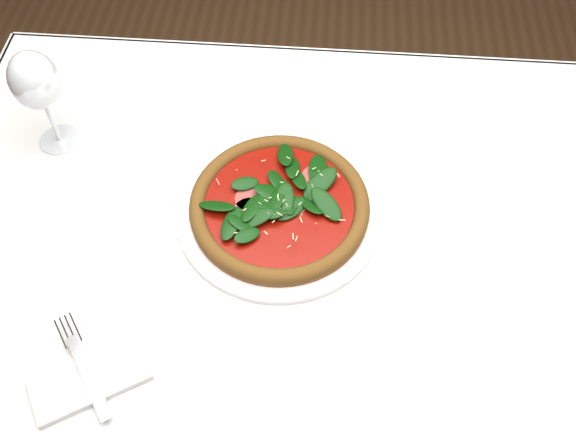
# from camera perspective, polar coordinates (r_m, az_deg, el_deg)

# --- Properties ---
(ground) EXTENTS (6.00, 6.00, 0.00)m
(ground) POSITION_cam_1_polar(r_m,az_deg,el_deg) (1.62, 1.88, -16.16)
(ground) COLOR brown
(ground) RESTS_ON ground
(dining_table) EXTENTS (1.21, 0.81, 0.75)m
(dining_table) POSITION_cam_1_polar(r_m,az_deg,el_deg) (1.03, 2.85, -4.51)
(dining_table) COLOR silver
(dining_table) RESTS_ON ground
(plate) EXTENTS (0.31, 0.31, 0.01)m
(plate) POSITION_cam_1_polar(r_m,az_deg,el_deg) (0.96, -0.75, 0.49)
(plate) COLOR silver
(plate) RESTS_ON dining_table
(pizza) EXTENTS (0.29, 0.29, 0.03)m
(pizza) POSITION_cam_1_polar(r_m,az_deg,el_deg) (0.94, -0.77, 1.11)
(pizza) COLOR #975524
(pizza) RESTS_ON plate
(wine_glass) EXTENTS (0.07, 0.07, 0.18)m
(wine_glass) POSITION_cam_1_polar(r_m,az_deg,el_deg) (1.03, -21.54, 10.96)
(wine_glass) COLOR silver
(wine_glass) RESTS_ON dining_table
(napkin) EXTENTS (0.16, 0.13, 0.01)m
(napkin) POSITION_cam_1_polar(r_m,az_deg,el_deg) (0.87, -17.19, -13.67)
(napkin) COLOR silver
(napkin) RESTS_ON dining_table
(fork) EXTENTS (0.11, 0.14, 0.00)m
(fork) POSITION_cam_1_polar(r_m,az_deg,el_deg) (0.88, -17.99, -11.91)
(fork) COLOR silver
(fork) RESTS_ON napkin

